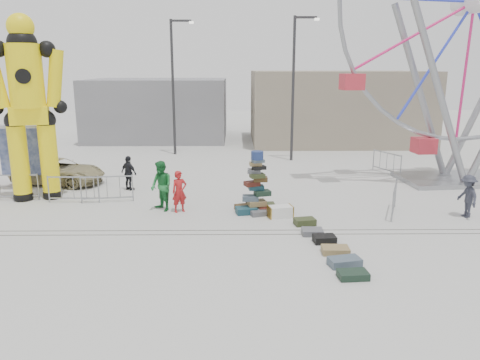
{
  "coord_description": "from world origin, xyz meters",
  "views": [
    {
      "loc": [
        -0.27,
        -13.69,
        5.29
      ],
      "look_at": [
        -0.11,
        1.29,
        1.65
      ],
      "focal_mm": 35.0,
      "sensor_mm": 36.0,
      "label": 1
    }
  ],
  "objects_px": {
    "steamer_trunk": "(280,212)",
    "pedestrian_grey": "(467,196)",
    "barricade_dummy_c": "(107,189)",
    "pedestrian_red": "(179,192)",
    "barricade_dummy_b": "(74,189)",
    "lamp_post_left": "(174,81)",
    "crash_test_dummy": "(28,102)",
    "ferris_wheel": "(472,27)",
    "barricade_dummy_a": "(13,187)",
    "barricade_wheel_front": "(394,200)",
    "lamp_post_right": "(295,82)",
    "barricade_wheel_back": "(387,163)",
    "pedestrian_black": "(129,173)",
    "suitcase_tower": "(256,195)",
    "pedestrian_green": "(161,186)",
    "parked_suv": "(58,171)"
  },
  "relations": [
    {
      "from": "barricade_dummy_c",
      "to": "barricade_dummy_a",
      "type": "bearing_deg",
      "value": 167.39
    },
    {
      "from": "barricade_wheel_front",
      "to": "pedestrian_black",
      "type": "height_order",
      "value": "pedestrian_black"
    },
    {
      "from": "ferris_wheel",
      "to": "steamer_trunk",
      "type": "relative_size",
      "value": 16.37
    },
    {
      "from": "pedestrian_red",
      "to": "barricade_dummy_a",
      "type": "bearing_deg",
      "value": 141.78
    },
    {
      "from": "barricade_wheel_front",
      "to": "lamp_post_right",
      "type": "bearing_deg",
      "value": 34.96
    },
    {
      "from": "lamp_post_right",
      "to": "barricade_dummy_b",
      "type": "distance_m",
      "value": 13.65
    },
    {
      "from": "steamer_trunk",
      "to": "barricade_dummy_b",
      "type": "bearing_deg",
      "value": 153.53
    },
    {
      "from": "barricade_dummy_a",
      "to": "barricade_dummy_c",
      "type": "bearing_deg",
      "value": -8.04
    },
    {
      "from": "lamp_post_right",
      "to": "pedestrian_grey",
      "type": "height_order",
      "value": "lamp_post_right"
    },
    {
      "from": "crash_test_dummy",
      "to": "ferris_wheel",
      "type": "xyz_separation_m",
      "value": [
        18.52,
        2.86,
        3.06
      ]
    },
    {
      "from": "lamp_post_right",
      "to": "barricade_dummy_c",
      "type": "bearing_deg",
      "value": -134.53
    },
    {
      "from": "lamp_post_left",
      "to": "barricade_dummy_c",
      "type": "distance_m",
      "value": 11.42
    },
    {
      "from": "steamer_trunk",
      "to": "barricade_dummy_a",
      "type": "relative_size",
      "value": 0.43
    },
    {
      "from": "ferris_wheel",
      "to": "parked_suv",
      "type": "relative_size",
      "value": 3.37
    },
    {
      "from": "ferris_wheel",
      "to": "pedestrian_green",
      "type": "xyz_separation_m",
      "value": [
        -13.18,
        -4.48,
        -6.06
      ]
    },
    {
      "from": "steamer_trunk",
      "to": "pedestrian_grey",
      "type": "height_order",
      "value": "pedestrian_grey"
    },
    {
      "from": "lamp_post_right",
      "to": "barricade_dummy_b",
      "type": "xyz_separation_m",
      "value": [
        -9.8,
        -8.65,
        -3.93
      ]
    },
    {
      "from": "lamp_post_right",
      "to": "barricade_dummy_b",
      "type": "height_order",
      "value": "lamp_post_right"
    },
    {
      "from": "barricade_wheel_front",
      "to": "pedestrian_green",
      "type": "height_order",
      "value": "pedestrian_green"
    },
    {
      "from": "ferris_wheel",
      "to": "pedestrian_black",
      "type": "xyz_separation_m",
      "value": [
        -15.07,
        -1.45,
        -6.24
      ]
    },
    {
      "from": "crash_test_dummy",
      "to": "ferris_wheel",
      "type": "relative_size",
      "value": 0.53
    },
    {
      "from": "barricade_wheel_back",
      "to": "pedestrian_black",
      "type": "height_order",
      "value": "pedestrian_black"
    },
    {
      "from": "barricade_dummy_a",
      "to": "pedestrian_red",
      "type": "height_order",
      "value": "pedestrian_red"
    },
    {
      "from": "suitcase_tower",
      "to": "barricade_dummy_b",
      "type": "distance_m",
      "value": 7.33
    },
    {
      "from": "suitcase_tower",
      "to": "steamer_trunk",
      "type": "relative_size",
      "value": 2.65
    },
    {
      "from": "crash_test_dummy",
      "to": "pedestrian_black",
      "type": "distance_m",
      "value": 4.9
    },
    {
      "from": "barricade_wheel_front",
      "to": "barricade_wheel_back",
      "type": "height_order",
      "value": "same"
    },
    {
      "from": "barricade_dummy_c",
      "to": "pedestrian_red",
      "type": "xyz_separation_m",
      "value": [
        3.04,
        -1.3,
        0.23
      ]
    },
    {
      "from": "barricade_dummy_b",
      "to": "pedestrian_green",
      "type": "height_order",
      "value": "pedestrian_green"
    },
    {
      "from": "steamer_trunk",
      "to": "pedestrian_red",
      "type": "relative_size",
      "value": 0.55
    },
    {
      "from": "barricade_wheel_front",
      "to": "barricade_wheel_back",
      "type": "xyz_separation_m",
      "value": [
        1.86,
        6.76,
        0.0
      ]
    },
    {
      "from": "ferris_wheel",
      "to": "barricade_wheel_front",
      "type": "bearing_deg",
      "value": -137.88
    },
    {
      "from": "lamp_post_left",
      "to": "pedestrian_grey",
      "type": "xyz_separation_m",
      "value": [
        11.97,
        -12.64,
        -3.7
      ]
    },
    {
      "from": "barricade_dummy_b",
      "to": "lamp_post_right",
      "type": "bearing_deg",
      "value": 42.42
    },
    {
      "from": "barricade_wheel_front",
      "to": "pedestrian_red",
      "type": "distance_m",
      "value": 7.92
    },
    {
      "from": "suitcase_tower",
      "to": "barricade_dummy_a",
      "type": "distance_m",
      "value": 9.92
    },
    {
      "from": "lamp_post_right",
      "to": "pedestrian_red",
      "type": "height_order",
      "value": "lamp_post_right"
    },
    {
      "from": "barricade_dummy_a",
      "to": "barricade_wheel_back",
      "type": "height_order",
      "value": "same"
    },
    {
      "from": "barricade_wheel_back",
      "to": "parked_suv",
      "type": "relative_size",
      "value": 0.47
    },
    {
      "from": "ferris_wheel",
      "to": "steamer_trunk",
      "type": "height_order",
      "value": "ferris_wheel"
    },
    {
      "from": "lamp_post_left",
      "to": "barricade_dummy_b",
      "type": "relative_size",
      "value": 4.0
    },
    {
      "from": "suitcase_tower",
      "to": "crash_test_dummy",
      "type": "distance_m",
      "value": 9.65
    },
    {
      "from": "suitcase_tower",
      "to": "barricade_wheel_back",
      "type": "bearing_deg",
      "value": 33.66
    },
    {
      "from": "lamp_post_right",
      "to": "pedestrian_grey",
      "type": "xyz_separation_m",
      "value": [
        4.97,
        -10.64,
        -3.7
      ]
    },
    {
      "from": "ferris_wheel",
      "to": "barricade_dummy_a",
      "type": "height_order",
      "value": "ferris_wheel"
    },
    {
      "from": "lamp_post_right",
      "to": "ferris_wheel",
      "type": "distance_m",
      "value": 9.15
    },
    {
      "from": "crash_test_dummy",
      "to": "barricade_wheel_back",
      "type": "relative_size",
      "value": 3.75
    },
    {
      "from": "barricade_dummy_c",
      "to": "barricade_wheel_back",
      "type": "height_order",
      "value": "same"
    },
    {
      "from": "suitcase_tower",
      "to": "steamer_trunk",
      "type": "height_order",
      "value": "suitcase_tower"
    },
    {
      "from": "barricade_dummy_c",
      "to": "parked_suv",
      "type": "bearing_deg",
      "value": 126.78
    }
  ]
}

